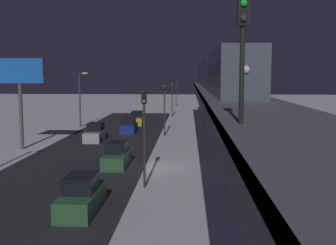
{
  "coord_description": "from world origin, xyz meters",
  "views": [
    {
      "loc": [
        -2.95,
        31.64,
        7.35
      ],
      "look_at": [
        -0.72,
        -12.71,
        2.12
      ],
      "focal_mm": 43.75,
      "sensor_mm": 36.0,
      "label": 1
    }
  ],
  "objects_px": {
    "traffic_light_distant": "(176,88)",
    "traffic_light_near": "(144,124)",
    "sedan_yellow": "(137,119)",
    "traffic_light_mid": "(165,101)",
    "sedan_silver": "(96,134)",
    "sedan_green_2": "(117,156)",
    "traffic_light_far": "(172,93)",
    "rail_signal": "(243,38)",
    "subway_train": "(215,73)",
    "commercial_billboard": "(20,80)",
    "sedan_green": "(82,196)",
    "sedan_blue": "(129,126)"
  },
  "relations": [
    {
      "from": "rail_signal",
      "to": "subway_train",
      "type": "bearing_deg",
      "value": -92.42
    },
    {
      "from": "commercial_billboard",
      "to": "rail_signal",
      "type": "bearing_deg",
      "value": 124.9
    },
    {
      "from": "sedan_yellow",
      "to": "commercial_billboard",
      "type": "distance_m",
      "value": 23.08
    },
    {
      "from": "sedan_silver",
      "to": "traffic_light_distant",
      "type": "xyz_separation_m",
      "value": [
        -7.5,
        -48.73,
        3.41
      ]
    },
    {
      "from": "traffic_light_near",
      "to": "traffic_light_distant",
      "type": "distance_m",
      "value": 67.47
    },
    {
      "from": "traffic_light_near",
      "to": "sedan_yellow",
      "type": "bearing_deg",
      "value": -82.08
    },
    {
      "from": "traffic_light_near",
      "to": "traffic_light_distant",
      "type": "xyz_separation_m",
      "value": [
        0.0,
        -67.47,
        0.0
      ]
    },
    {
      "from": "sedan_yellow",
      "to": "sedan_blue",
      "type": "relative_size",
      "value": 1.13
    },
    {
      "from": "traffic_light_mid",
      "to": "traffic_light_distant",
      "type": "distance_m",
      "value": 44.98
    },
    {
      "from": "traffic_light_mid",
      "to": "commercial_billboard",
      "type": "distance_m",
      "value": 16.61
    },
    {
      "from": "sedan_green",
      "to": "traffic_light_far",
      "type": "relative_size",
      "value": 0.73
    },
    {
      "from": "sedan_yellow",
      "to": "traffic_light_mid",
      "type": "xyz_separation_m",
      "value": [
        -4.7,
        11.29,
        3.4
      ]
    },
    {
      "from": "traffic_light_far",
      "to": "traffic_light_mid",
      "type": "bearing_deg",
      "value": 90.0
    },
    {
      "from": "subway_train",
      "to": "commercial_billboard",
      "type": "xyz_separation_m",
      "value": [
        19.8,
        12.44,
        -0.71
      ]
    },
    {
      "from": "sedan_blue",
      "to": "sedan_silver",
      "type": "bearing_deg",
      "value": -113.59
    },
    {
      "from": "sedan_blue",
      "to": "traffic_light_mid",
      "type": "bearing_deg",
      "value": -29.57
    },
    {
      "from": "rail_signal",
      "to": "traffic_light_mid",
      "type": "relative_size",
      "value": 0.62
    },
    {
      "from": "sedan_green",
      "to": "sedan_blue",
      "type": "relative_size",
      "value": 1.15
    },
    {
      "from": "sedan_blue",
      "to": "traffic_light_far",
      "type": "bearing_deg",
      "value": 76.66
    },
    {
      "from": "commercial_billboard",
      "to": "traffic_light_distant",
      "type": "bearing_deg",
      "value": -104.15
    },
    {
      "from": "sedan_green_2",
      "to": "traffic_light_distant",
      "type": "height_order",
      "value": "traffic_light_distant"
    },
    {
      "from": "rail_signal",
      "to": "traffic_light_far",
      "type": "distance_m",
      "value": 57.99
    },
    {
      "from": "subway_train",
      "to": "sedan_yellow",
      "type": "xyz_separation_m",
      "value": [
        10.86,
        -7.97,
        -6.74
      ]
    },
    {
      "from": "sedan_yellow",
      "to": "sedan_blue",
      "type": "height_order",
      "value": "same"
    },
    {
      "from": "subway_train",
      "to": "traffic_light_distant",
      "type": "bearing_deg",
      "value": -81.59
    },
    {
      "from": "sedan_green",
      "to": "traffic_light_distant",
      "type": "bearing_deg",
      "value": 87.7
    },
    {
      "from": "sedan_blue",
      "to": "traffic_light_far",
      "type": "xyz_separation_m",
      "value": [
        -4.7,
        -19.82,
        3.4
      ]
    },
    {
      "from": "subway_train",
      "to": "traffic_light_near",
      "type": "height_order",
      "value": "subway_train"
    },
    {
      "from": "sedan_green",
      "to": "traffic_light_distant",
      "type": "relative_size",
      "value": 0.73
    },
    {
      "from": "sedan_blue",
      "to": "subway_train",
      "type": "bearing_deg",
      "value": 3.45
    },
    {
      "from": "sedan_silver",
      "to": "sedan_green",
      "type": "bearing_deg",
      "value": 101.08
    },
    {
      "from": "sedan_silver",
      "to": "traffic_light_mid",
      "type": "distance_m",
      "value": 9.05
    },
    {
      "from": "sedan_green_2",
      "to": "sedan_silver",
      "type": "bearing_deg",
      "value": 110.12
    },
    {
      "from": "traffic_light_far",
      "to": "commercial_billboard",
      "type": "distance_m",
      "value": 34.52
    },
    {
      "from": "sedan_green_2",
      "to": "traffic_light_far",
      "type": "distance_m",
      "value": 39.05
    },
    {
      "from": "sedan_green_2",
      "to": "commercial_billboard",
      "type": "height_order",
      "value": "commercial_billboard"
    },
    {
      "from": "sedan_yellow",
      "to": "traffic_light_mid",
      "type": "height_order",
      "value": "traffic_light_mid"
    },
    {
      "from": "subway_train",
      "to": "traffic_light_mid",
      "type": "relative_size",
      "value": 8.67
    },
    {
      "from": "rail_signal",
      "to": "sedan_green_2",
      "type": "distance_m",
      "value": 21.68
    },
    {
      "from": "sedan_blue",
      "to": "traffic_light_mid",
      "type": "xyz_separation_m",
      "value": [
        -4.7,
        2.67,
        3.4
      ]
    },
    {
      "from": "sedan_silver",
      "to": "traffic_light_distant",
      "type": "bearing_deg",
      "value": -98.75
    },
    {
      "from": "sedan_green",
      "to": "commercial_billboard",
      "type": "distance_m",
      "value": 21.9
    },
    {
      "from": "sedan_green",
      "to": "traffic_light_mid",
      "type": "height_order",
      "value": "traffic_light_mid"
    },
    {
      "from": "sedan_green",
      "to": "traffic_light_far",
      "type": "bearing_deg",
      "value": 86.66
    },
    {
      "from": "rail_signal",
      "to": "sedan_yellow",
      "type": "distance_m",
      "value": 47.99
    },
    {
      "from": "rail_signal",
      "to": "commercial_billboard",
      "type": "relative_size",
      "value": 0.45
    },
    {
      "from": "traffic_light_near",
      "to": "traffic_light_far",
      "type": "relative_size",
      "value": 1.0
    },
    {
      "from": "sedan_green_2",
      "to": "traffic_light_near",
      "type": "relative_size",
      "value": 0.71
    },
    {
      "from": "traffic_light_distant",
      "to": "traffic_light_near",
      "type": "bearing_deg",
      "value": 90.0
    },
    {
      "from": "sedan_silver",
      "to": "traffic_light_far",
      "type": "bearing_deg",
      "value": -105.95
    }
  ]
}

